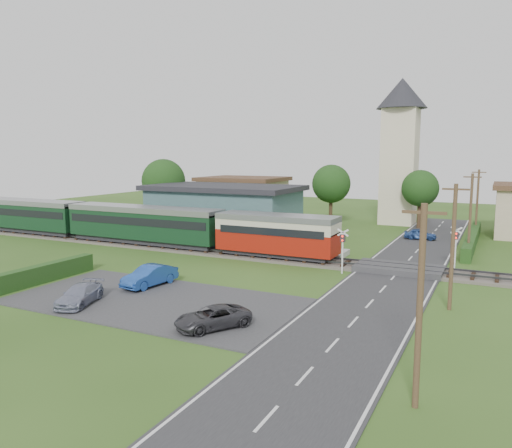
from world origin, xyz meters
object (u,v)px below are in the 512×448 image
at_px(pedestrian_near, 260,236).
at_px(car_park_blue, 150,276).
at_px(car_park_dark, 213,317).
at_px(crossing_signal_far, 456,242).
at_px(train, 118,221).
at_px(church_tower, 400,140).
at_px(car_on_road, 420,234).
at_px(pedestrian_far, 158,228).
at_px(house_west, 243,197).
at_px(car_park_silver, 80,295).
at_px(crossing_signal_near, 343,244).
at_px(station_building, 224,210).
at_px(equipment_hut, 129,221).

bearing_deg(pedestrian_near, car_park_blue, 88.03).
bearing_deg(car_park_dark, crossing_signal_far, 95.56).
distance_m(car_park_blue, car_park_dark, 9.25).
height_order(train, car_park_dark, train).
height_order(church_tower, car_on_road, church_tower).
xyz_separation_m(crossing_signal_far, pedestrian_far, (-27.82, 0.76, -0.86)).
relative_size(car_on_road, car_park_dark, 0.82).
xyz_separation_m(crossing_signal_far, car_park_blue, (-17.36, -13.89, -1.40)).
relative_size(pedestrian_near, pedestrian_far, 0.91).
xyz_separation_m(train, car_park_blue, (12.84, -11.50, -1.44)).
bearing_deg(car_on_road, church_tower, 16.97).
bearing_deg(pedestrian_far, pedestrian_near, -93.67).
relative_size(car_park_blue, pedestrian_near, 2.66).
relative_size(house_west, car_park_silver, 2.87).
relative_size(crossing_signal_near, pedestrian_near, 2.17).
distance_m(car_park_silver, car_park_dark, 8.83).
distance_m(church_tower, car_park_dark, 43.59).
distance_m(car_on_road, pedestrian_far, 26.38).
bearing_deg(church_tower, train, -129.72).
bearing_deg(car_park_blue, station_building, 114.15).
bearing_deg(car_park_dark, pedestrian_far, 165.31).
xyz_separation_m(car_park_blue, pedestrian_far, (-10.47, 14.65, 0.54)).
bearing_deg(equipment_hut, station_building, 35.92).
distance_m(crossing_signal_near, car_on_road, 17.73).
relative_size(house_west, crossing_signal_far, 3.30).
bearing_deg(crossing_signal_near, car_park_blue, -138.16).
height_order(pedestrian_near, pedestrian_far, pedestrian_far).
height_order(crossing_signal_far, car_on_road, crossing_signal_far).
bearing_deg(crossing_signal_near, pedestrian_near, 148.34).
bearing_deg(crossing_signal_near, church_tower, 92.82).
bearing_deg(car_park_dark, crossing_signal_near, 112.87).
bearing_deg(car_on_road, car_park_blue, 149.16).
bearing_deg(house_west, church_tower, 8.53).
distance_m(station_building, car_park_silver, 26.10).
bearing_deg(car_on_road, crossing_signal_near, 165.87).
height_order(equipment_hut, crossing_signal_near, crossing_signal_near).
bearing_deg(church_tower, car_on_road, -68.47).
bearing_deg(car_on_road, crossing_signal_far, -165.89).
distance_m(equipment_hut, car_park_blue, 20.49).
relative_size(equipment_hut, station_building, 0.16).
bearing_deg(house_west, car_park_dark, -64.28).
bearing_deg(car_park_blue, house_west, 115.26).
height_order(car_park_blue, pedestrian_far, pedestrian_far).
relative_size(train, crossing_signal_far, 13.18).
bearing_deg(pedestrian_far, car_park_dark, -142.14).
relative_size(house_west, car_park_blue, 2.69).
distance_m(equipment_hut, crossing_signal_far, 31.61).
distance_m(car_on_road, car_park_blue, 29.57).
bearing_deg(train, house_west, 86.02).
distance_m(church_tower, car_on_road, 15.25).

